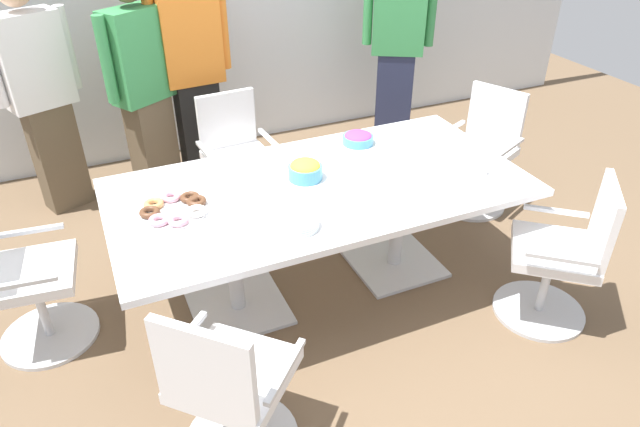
% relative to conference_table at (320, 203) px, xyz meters
% --- Properties ---
extents(ground_plane, '(10.00, 10.00, 0.01)m').
position_rel_conference_table_xyz_m(ground_plane, '(0.00, 0.00, -0.63)').
color(ground_plane, brown).
extents(conference_table, '(2.40, 1.20, 0.75)m').
position_rel_conference_table_xyz_m(conference_table, '(0.00, 0.00, 0.00)').
color(conference_table, white).
rests_on(conference_table, ground).
extents(office_chair_0, '(0.76, 0.76, 0.91)m').
position_rel_conference_table_xyz_m(office_chair_0, '(1.16, -0.81, -0.22)').
color(office_chair_0, silver).
rests_on(office_chair_0, ground).
extents(office_chair_1, '(0.71, 0.71, 0.91)m').
position_rel_conference_table_xyz_m(office_chair_1, '(1.55, 0.46, -0.22)').
color(office_chair_1, silver).
rests_on(office_chair_1, ground).
extents(office_chair_2, '(0.58, 0.58, 0.91)m').
position_rel_conference_table_xyz_m(office_chair_2, '(-0.19, 1.10, -0.22)').
color(office_chair_2, silver).
rests_on(office_chair_2, ground).
extents(office_chair_3, '(0.60, 0.60, 0.91)m').
position_rel_conference_table_xyz_m(office_chair_3, '(-1.67, 0.21, -0.22)').
color(office_chair_3, silver).
rests_on(office_chair_3, ground).
extents(office_chair_4, '(0.76, 0.76, 0.91)m').
position_rel_conference_table_xyz_m(office_chair_4, '(-0.85, -0.95, -0.22)').
color(office_chair_4, silver).
rests_on(office_chair_4, ground).
extents(person_standing_0, '(0.60, 0.37, 1.74)m').
position_rel_conference_table_xyz_m(person_standing_0, '(-1.41, 1.75, 0.28)').
color(person_standing_0, brown).
rests_on(person_standing_0, ground).
extents(person_standing_1, '(0.56, 0.42, 1.74)m').
position_rel_conference_table_xyz_m(person_standing_1, '(-0.72, 1.56, 0.28)').
color(person_standing_1, brown).
rests_on(person_standing_1, ground).
extents(person_standing_2, '(0.61, 0.25, 1.85)m').
position_rel_conference_table_xyz_m(person_standing_2, '(-0.33, 1.64, 0.35)').
color(person_standing_2, black).
rests_on(person_standing_2, ground).
extents(person_standing_3, '(0.57, 0.41, 1.87)m').
position_rel_conference_table_xyz_m(person_standing_3, '(1.46, 1.63, 0.36)').
color(person_standing_3, '#232842').
rests_on(person_standing_3, ground).
extents(snack_bowl_chips_yellow, '(0.20, 0.20, 0.12)m').
position_rel_conference_table_xyz_m(snack_bowl_chips_yellow, '(-0.05, 0.10, 0.18)').
color(snack_bowl_chips_yellow, '#4C9EC6').
rests_on(snack_bowl_chips_yellow, conference_table).
extents(snack_bowl_candy_mix, '(0.20, 0.20, 0.08)m').
position_rel_conference_table_xyz_m(snack_bowl_candy_mix, '(0.45, 0.40, 0.16)').
color(snack_bowl_candy_mix, '#4C9EC6').
rests_on(snack_bowl_candy_mix, conference_table).
extents(donut_platter, '(0.36, 0.36, 0.04)m').
position_rel_conference_table_xyz_m(donut_platter, '(-0.83, 0.04, 0.15)').
color(donut_platter, white).
rests_on(donut_platter, conference_table).
extents(plate_stack, '(0.23, 0.23, 0.05)m').
position_rel_conference_table_xyz_m(plate_stack, '(-0.29, -0.36, 0.15)').
color(plate_stack, white).
rests_on(plate_stack, conference_table).
extents(napkin_pile, '(0.18, 0.18, 0.08)m').
position_rel_conference_table_xyz_m(napkin_pile, '(0.86, -0.21, 0.17)').
color(napkin_pile, white).
rests_on(napkin_pile, conference_table).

